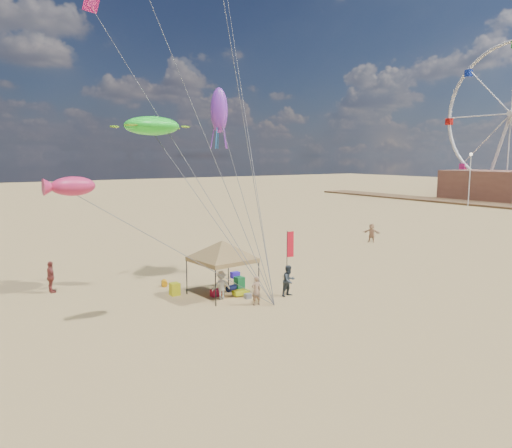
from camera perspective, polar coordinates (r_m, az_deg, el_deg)
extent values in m
plane|color=tan|center=(25.86, 3.71, -9.59)|extent=(280.00, 280.00, 0.00)
cylinder|color=black|center=(28.11, -8.06, -6.18)|extent=(0.06, 0.06, 1.93)
cylinder|color=black|center=(29.65, -3.24, -5.37)|extent=(0.06, 0.06, 1.93)
cylinder|color=black|center=(25.74, -4.71, -7.44)|extent=(0.06, 0.06, 1.93)
cylinder|color=black|center=(27.42, 0.32, -6.46)|extent=(0.06, 0.06, 1.93)
cube|color=olive|center=(27.44, -3.94, -4.15)|extent=(3.26, 3.26, 0.23)
pyramid|color=olive|center=(27.24, -3.96, -1.92)|extent=(5.82, 5.82, 0.96)
cylinder|color=black|center=(30.50, 3.62, -3.77)|extent=(0.04, 0.04, 3.20)
cube|color=red|center=(30.48, 4.01, -2.37)|extent=(0.47, 0.07, 1.60)
cube|color=#AA0D2F|center=(27.72, -4.70, -7.98)|extent=(0.54, 0.38, 0.38)
cube|color=#2615B2|center=(31.71, -2.45, -5.92)|extent=(0.54, 0.38, 0.38)
cylinder|color=#0E153D|center=(28.64, -2.89, -7.46)|extent=(0.69, 0.54, 0.36)
cylinder|color=#C47E0A|center=(30.20, -10.60, -6.78)|extent=(0.54, 0.69, 0.36)
cube|color=#198E43|center=(29.14, -1.95, -6.84)|extent=(0.50, 0.50, 0.70)
cube|color=yellow|center=(28.17, -9.43, -7.47)|extent=(0.50, 0.50, 0.70)
cube|color=slate|center=(27.20, -0.97, -8.38)|extent=(0.34, 0.30, 0.28)
cube|color=#C0CE16|center=(27.71, -1.77, -7.95)|extent=(0.90, 0.50, 0.24)
imported|color=#A27B5D|center=(25.91, 0.01, -7.73)|extent=(0.57, 0.38, 1.56)
imported|color=#313C44|center=(27.56, 3.84, -6.59)|extent=(0.95, 0.80, 1.76)
imported|color=silver|center=(26.98, -4.07, -7.12)|extent=(1.09, 0.73, 1.56)
imported|color=brown|center=(30.47, -22.74, -5.70)|extent=(0.52, 1.11, 1.84)
imported|color=tan|center=(45.63, 13.28, -1.01)|extent=(1.23, 1.62, 1.71)
cube|color=#8C5947|center=(95.92, 25.46, 4.07)|extent=(10.00, 14.00, 5.20)
cylinder|color=silver|center=(83.58, 23.56, 4.69)|extent=(0.16, 0.16, 8.00)
sphere|color=#FFF2CC|center=(83.49, 23.72, 7.42)|extent=(0.50, 0.50, 0.50)
torus|color=silver|center=(100.26, 27.52, 11.32)|extent=(0.63, 25.71, 25.71)
cylinder|color=silver|center=(100.26, 27.52, 11.32)|extent=(1.07, 1.07, 1.07)
cube|color=red|center=(106.95, 21.53, 11.00)|extent=(1.07, 1.07, 1.25)
cube|color=#142DA5|center=(105.80, 23.47, 15.78)|extent=(1.07, 1.07, 1.25)
cube|color=#26A5D8|center=(100.15, 27.04, 3.75)|extent=(1.07, 1.07, 1.25)
cube|color=#F2268C|center=(104.67, 22.93, 6.14)|extent=(1.07, 1.07, 1.25)
ellipsoid|color=#29F831|center=(28.83, -12.02, 11.10)|extent=(3.62, 3.14, 1.06)
ellipsoid|color=#CE295A|center=(21.74, -20.48, 4.14)|extent=(1.98, 1.32, 0.81)
ellipsoid|color=purple|center=(29.33, -4.31, 13.03)|extent=(1.29, 1.29, 2.60)
cube|color=#DD1871|center=(33.83, -18.59, 23.21)|extent=(1.19, 0.92, 1.00)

